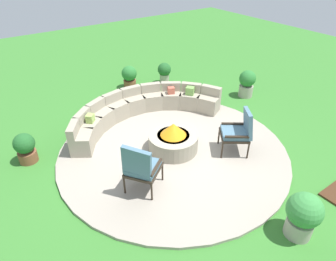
{
  "coord_description": "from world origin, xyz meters",
  "views": [
    {
      "loc": [
        -3.16,
        -4.3,
        4.03
      ],
      "look_at": [
        0.0,
        0.2,
        0.45
      ],
      "focal_mm": 31.56,
      "sensor_mm": 36.0,
      "label": 1
    }
  ],
  "objects_px": {
    "curved_stone_bench": "(141,109)",
    "lounge_chair_front_left": "(141,167)",
    "potted_plant_2": "(25,147)",
    "potted_plant_3": "(303,214)",
    "lounge_chair_front_right": "(239,130)",
    "fire_pit": "(173,140)",
    "potted_plant_1": "(247,83)",
    "potted_plant_4": "(164,72)",
    "potted_plant_0": "(129,76)"
  },
  "relations": [
    {
      "from": "curved_stone_bench",
      "to": "lounge_chair_front_left",
      "type": "height_order",
      "value": "lounge_chair_front_left"
    },
    {
      "from": "potted_plant_2",
      "to": "potted_plant_3",
      "type": "relative_size",
      "value": 0.81
    },
    {
      "from": "lounge_chair_front_right",
      "to": "fire_pit",
      "type": "bearing_deg",
      "value": 89.04
    },
    {
      "from": "lounge_chair_front_right",
      "to": "potted_plant_3",
      "type": "bearing_deg",
      "value": -163.98
    },
    {
      "from": "curved_stone_bench",
      "to": "lounge_chair_front_right",
      "type": "relative_size",
      "value": 4.02
    },
    {
      "from": "fire_pit",
      "to": "potted_plant_1",
      "type": "bearing_deg",
      "value": 16.29
    },
    {
      "from": "curved_stone_bench",
      "to": "potted_plant_2",
      "type": "height_order",
      "value": "curved_stone_bench"
    },
    {
      "from": "potted_plant_1",
      "to": "potted_plant_2",
      "type": "xyz_separation_m",
      "value": [
        -6.18,
        0.5,
        -0.08
      ]
    },
    {
      "from": "potted_plant_1",
      "to": "lounge_chair_front_left",
      "type": "bearing_deg",
      "value": -159.92
    },
    {
      "from": "potted_plant_3",
      "to": "curved_stone_bench",
      "type": "bearing_deg",
      "value": 92.8
    },
    {
      "from": "lounge_chair_front_left",
      "to": "potted_plant_3",
      "type": "height_order",
      "value": "lounge_chair_front_left"
    },
    {
      "from": "lounge_chair_front_right",
      "to": "potted_plant_4",
      "type": "xyz_separation_m",
      "value": [
        0.85,
        4.06,
        -0.2
      ]
    },
    {
      "from": "lounge_chair_front_left",
      "to": "potted_plant_2",
      "type": "xyz_separation_m",
      "value": [
        -1.52,
        2.21,
        -0.26
      ]
    },
    {
      "from": "fire_pit",
      "to": "potted_plant_2",
      "type": "height_order",
      "value": "fire_pit"
    },
    {
      "from": "lounge_chair_front_right",
      "to": "potted_plant_1",
      "type": "distance_m",
      "value": 2.98
    },
    {
      "from": "potted_plant_4",
      "to": "fire_pit",
      "type": "bearing_deg",
      "value": -121.54
    },
    {
      "from": "curved_stone_bench",
      "to": "fire_pit",
      "type": "bearing_deg",
      "value": -94.24
    },
    {
      "from": "lounge_chair_front_right",
      "to": "potted_plant_2",
      "type": "xyz_separation_m",
      "value": [
        -3.86,
        2.36,
        -0.24
      ]
    },
    {
      "from": "potted_plant_2",
      "to": "potted_plant_4",
      "type": "distance_m",
      "value": 5.01
    },
    {
      "from": "potted_plant_3",
      "to": "potted_plant_0",
      "type": "bearing_deg",
      "value": 85.3
    },
    {
      "from": "curved_stone_bench",
      "to": "potted_plant_1",
      "type": "xyz_separation_m",
      "value": [
        3.32,
        -0.57,
        0.09
      ]
    },
    {
      "from": "potted_plant_0",
      "to": "potted_plant_1",
      "type": "xyz_separation_m",
      "value": [
        2.57,
        -2.56,
        0.04
      ]
    },
    {
      "from": "potted_plant_2",
      "to": "lounge_chair_front_right",
      "type": "bearing_deg",
      "value": -31.41
    },
    {
      "from": "potted_plant_2",
      "to": "potted_plant_3",
      "type": "distance_m",
      "value": 5.42
    },
    {
      "from": "curved_stone_bench",
      "to": "potted_plant_4",
      "type": "height_order",
      "value": "curved_stone_bench"
    },
    {
      "from": "fire_pit",
      "to": "lounge_chair_front_right",
      "type": "relative_size",
      "value": 1.07
    },
    {
      "from": "curved_stone_bench",
      "to": "potted_plant_4",
      "type": "xyz_separation_m",
      "value": [
        1.85,
        1.63,
        0.05
      ]
    },
    {
      "from": "lounge_chair_front_left",
      "to": "potted_plant_4",
      "type": "distance_m",
      "value": 5.05
    },
    {
      "from": "fire_pit",
      "to": "lounge_chair_front_right",
      "type": "distance_m",
      "value": 1.43
    },
    {
      "from": "curved_stone_bench",
      "to": "lounge_chair_front_right",
      "type": "xyz_separation_m",
      "value": [
        1.0,
        -2.43,
        0.26
      ]
    },
    {
      "from": "potted_plant_0",
      "to": "potted_plant_3",
      "type": "xyz_separation_m",
      "value": [
        -0.54,
        -6.52,
        0.07
      ]
    },
    {
      "from": "curved_stone_bench",
      "to": "potted_plant_0",
      "type": "relative_size",
      "value": 5.78
    },
    {
      "from": "fire_pit",
      "to": "lounge_chair_front_left",
      "type": "bearing_deg",
      "value": -150.23
    },
    {
      "from": "lounge_chair_front_left",
      "to": "potted_plant_0",
      "type": "xyz_separation_m",
      "value": [
        2.1,
        4.27,
        -0.23
      ]
    },
    {
      "from": "lounge_chair_front_right",
      "to": "potted_plant_1",
      "type": "relative_size",
      "value": 1.27
    },
    {
      "from": "fire_pit",
      "to": "potted_plant_0",
      "type": "height_order",
      "value": "fire_pit"
    },
    {
      "from": "fire_pit",
      "to": "potted_plant_3",
      "type": "bearing_deg",
      "value": -83.47
    },
    {
      "from": "curved_stone_bench",
      "to": "potted_plant_1",
      "type": "distance_m",
      "value": 3.37
    },
    {
      "from": "potted_plant_3",
      "to": "lounge_chair_front_right",
      "type": "bearing_deg",
      "value": 69.74
    },
    {
      "from": "potted_plant_0",
      "to": "potted_plant_1",
      "type": "bearing_deg",
      "value": -44.95
    },
    {
      "from": "potted_plant_2",
      "to": "lounge_chair_front_left",
      "type": "bearing_deg",
      "value": -55.46
    },
    {
      "from": "fire_pit",
      "to": "potted_plant_4",
      "type": "height_order",
      "value": "fire_pit"
    },
    {
      "from": "potted_plant_0",
      "to": "curved_stone_bench",
      "type": "bearing_deg",
      "value": -110.84
    },
    {
      "from": "lounge_chair_front_left",
      "to": "lounge_chair_front_right",
      "type": "relative_size",
      "value": 1.08
    },
    {
      "from": "potted_plant_2",
      "to": "potted_plant_3",
      "type": "xyz_separation_m",
      "value": [
        3.08,
        -4.46,
        0.1
      ]
    },
    {
      "from": "lounge_chair_front_right",
      "to": "potted_plant_0",
      "type": "bearing_deg",
      "value": 39.42
    },
    {
      "from": "lounge_chair_front_left",
      "to": "potted_plant_4",
      "type": "height_order",
      "value": "lounge_chair_front_left"
    },
    {
      "from": "potted_plant_1",
      "to": "potted_plant_4",
      "type": "height_order",
      "value": "potted_plant_1"
    },
    {
      "from": "curved_stone_bench",
      "to": "potted_plant_1",
      "type": "relative_size",
      "value": 5.09
    },
    {
      "from": "lounge_chair_front_right",
      "to": "lounge_chair_front_left",
      "type": "bearing_deg",
      "value": 122.65
    }
  ]
}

